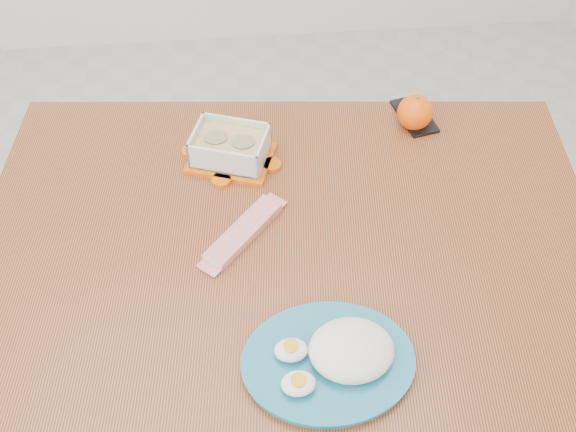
{
  "coord_description": "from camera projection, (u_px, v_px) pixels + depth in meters",
  "views": [
    {
      "loc": [
        0.11,
        -0.91,
        1.77
      ],
      "look_at": [
        0.18,
        -0.09,
        0.81
      ],
      "focal_mm": 40.0,
      "sensor_mm": 36.0,
      "label": 1
    }
  ],
  "objects": [
    {
      "name": "candy_bar",
      "position": [
        244.0,
        232.0,
        1.3
      ],
      "size": [
        0.17,
        0.18,
        0.02
      ],
      "primitive_type": "cube",
      "rotation": [
        0.0,
        0.0,
        0.85
      ],
      "color": "red",
      "rests_on": "dining_table"
    },
    {
      "name": "smartphone",
      "position": [
        414.0,
        116.0,
        1.54
      ],
      "size": [
        0.1,
        0.15,
        0.01
      ],
      "primitive_type": "cube",
      "rotation": [
        0.0,
        0.0,
        0.22
      ],
      "color": "black",
      "rests_on": "dining_table"
    },
    {
      "name": "rice_plate",
      "position": [
        336.0,
        356.0,
        1.1
      ],
      "size": [
        0.3,
        0.3,
        0.08
      ],
      "rotation": [
        0.0,
        0.0,
        0.01
      ],
      "color": "#186A84",
      "rests_on": "dining_table"
    },
    {
      "name": "dining_table",
      "position": [
        288.0,
        262.0,
        1.38
      ],
      "size": [
        1.35,
        0.96,
        0.75
      ],
      "rotation": [
        0.0,
        0.0,
        -0.09
      ],
      "color": "#99522B",
      "rests_on": "ground"
    },
    {
      "name": "ground",
      "position": [
        225.0,
        373.0,
        1.92
      ],
      "size": [
        3.5,
        3.5,
        0.0
      ],
      "primitive_type": "plane",
      "color": "#B7B7B2",
      "rests_on": "ground"
    },
    {
      "name": "food_container",
      "position": [
        230.0,
        147.0,
        1.42
      ],
      "size": [
        0.22,
        0.19,
        0.08
      ],
      "rotation": [
        0.0,
        0.0,
        -0.33
      ],
      "color": "#E25B06",
      "rests_on": "dining_table"
    },
    {
      "name": "orange_fruit",
      "position": [
        415.0,
        112.0,
        1.5
      ],
      "size": [
        0.08,
        0.08,
        0.08
      ],
      "primitive_type": "sphere",
      "color": "#F25904",
      "rests_on": "dining_table"
    }
  ]
}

